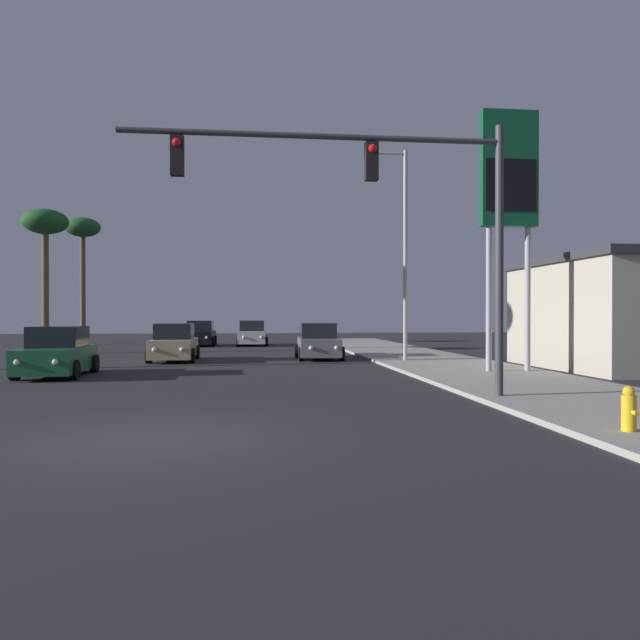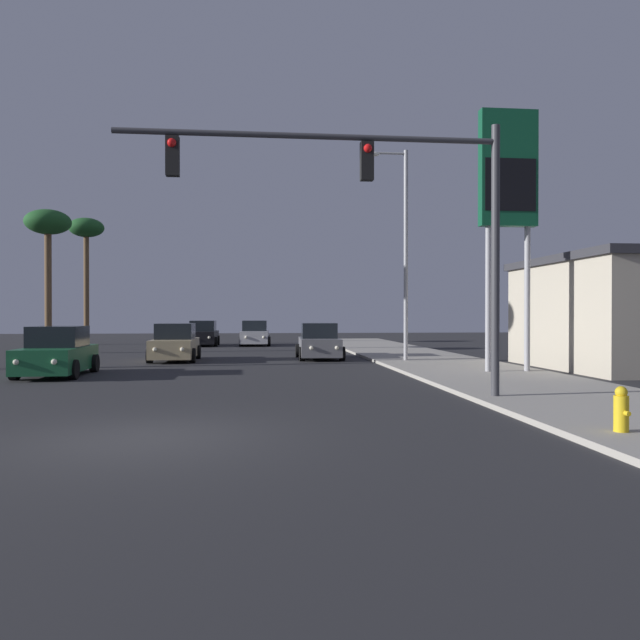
% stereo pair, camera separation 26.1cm
% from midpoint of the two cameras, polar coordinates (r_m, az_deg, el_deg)
% --- Properties ---
extents(ground_plane, '(120.00, 120.00, 0.00)m').
position_cam_midpoint_polar(ground_plane, '(10.95, -15.16, -10.42)').
color(ground_plane, '#28282B').
extents(sidewalk_right, '(5.00, 60.00, 0.12)m').
position_cam_midpoint_polar(sidewalk_right, '(22.13, 14.67, -4.74)').
color(sidewalk_right, '#9E998E').
rests_on(sidewalk_right, ground).
extents(car_tan, '(2.04, 4.31, 1.68)m').
position_cam_midpoint_polar(car_tan, '(28.71, -12.86, -2.14)').
color(car_tan, tan).
rests_on(car_tan, ground).
extents(car_silver, '(2.04, 4.34, 1.68)m').
position_cam_midpoint_polar(car_silver, '(42.30, -5.80, -1.30)').
color(car_silver, '#B7B7BC').
rests_on(car_silver, ground).
extents(car_grey, '(2.04, 4.34, 1.68)m').
position_cam_midpoint_polar(car_grey, '(29.24, 0.17, -2.08)').
color(car_grey, slate).
rests_on(car_grey, ground).
extents(car_green, '(2.04, 4.33, 1.68)m').
position_cam_midpoint_polar(car_green, '(22.88, -22.58, -2.83)').
color(car_green, '#195933').
rests_on(car_green, ground).
extents(car_black, '(2.04, 4.32, 1.68)m').
position_cam_midpoint_polar(car_black, '(42.29, -10.47, -1.30)').
color(car_black, black).
rests_on(car_black, ground).
extents(traffic_light_mast, '(9.05, 0.36, 6.50)m').
position_cam_midpoint_polar(traffic_light_mast, '(15.03, 6.48, 11.01)').
color(traffic_light_mast, '#38383D').
rests_on(traffic_light_mast, sidewalk_right).
extents(street_lamp, '(1.74, 0.24, 9.00)m').
position_cam_midpoint_polar(street_lamp, '(27.14, 7.86, 6.93)').
color(street_lamp, '#99999E').
rests_on(street_lamp, sidewalk_right).
extents(gas_station_sign, '(2.00, 0.42, 9.00)m').
position_cam_midpoint_polar(gas_station_sign, '(22.95, 17.14, 11.89)').
color(gas_station_sign, '#99999E').
rests_on(gas_station_sign, sidewalk_right).
extents(fire_hydrant, '(0.24, 0.34, 0.76)m').
position_cam_midpoint_polar(fire_hydrant, '(11.67, 26.42, -7.36)').
color(fire_hydrant, gold).
rests_on(fire_hydrant, sidewalk_right).
extents(palm_tree_mid, '(2.40, 2.40, 7.69)m').
position_cam_midpoint_polar(palm_tree_mid, '(36.56, -23.43, 7.64)').
color(palm_tree_mid, brown).
rests_on(palm_tree_mid, ground).
extents(palm_tree_far, '(2.40, 2.40, 8.78)m').
position_cam_midpoint_polar(palm_tree_far, '(46.40, -20.44, 7.32)').
color(palm_tree_far, brown).
rests_on(palm_tree_far, ground).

